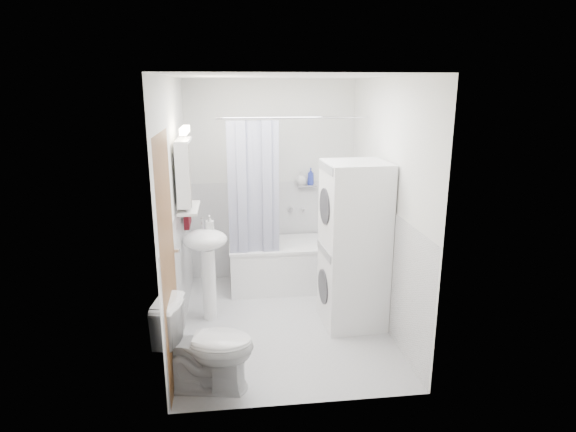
{
  "coord_description": "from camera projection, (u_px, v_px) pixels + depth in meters",
  "views": [
    {
      "loc": [
        -0.49,
        -4.39,
        2.32
      ],
      "look_at": [
        0.06,
        0.15,
        1.08
      ],
      "focal_mm": 30.0,
      "sensor_mm": 36.0,
      "label": 1
    }
  ],
  "objects": [
    {
      "name": "bathtub",
      "position": [
        290.0,
        262.0,
        5.7
      ],
      "size": [
        1.41,
        0.67,
        0.54
      ],
      "color": "white",
      "rests_on": "ground"
    },
    {
      "name": "shelf_cup",
      "position": [
        190.0,
        199.0,
        4.65
      ],
      "size": [
        0.1,
        0.09,
        0.1
      ],
      "primitive_type": "imported",
      "color": "gray",
      "rests_on": "shelf"
    },
    {
      "name": "floor",
      "position": [
        284.0,
        322.0,
        4.87
      ],
      "size": [
        2.6,
        2.6,
        0.0
      ],
      "primitive_type": "plane",
      "color": "#BAB9BE",
      "rests_on": "ground"
    },
    {
      "name": "shampoo_a",
      "position": [
        301.0,
        180.0,
        5.78
      ],
      "size": [
        0.13,
        0.17,
        0.13
      ],
      "primitive_type": "imported",
      "color": "gray",
      "rests_on": "shower_caddy"
    },
    {
      "name": "toilet",
      "position": [
        206.0,
        345.0,
        3.73
      ],
      "size": [
        0.81,
        0.54,
        0.74
      ],
      "primitive_type": "imported",
      "rotation": [
        0.0,
        0.0,
        1.4
      ],
      "color": "white",
      "rests_on": "ground"
    },
    {
      "name": "shower_caddy",
      "position": [
        307.0,
        186.0,
        5.81
      ],
      "size": [
        0.22,
        0.06,
        0.02
      ],
      "primitive_type": "cube",
      "color": "silver",
      "rests_on": "room_walls"
    },
    {
      "name": "sink",
      "position": [
        206.0,
        254.0,
        4.79
      ],
      "size": [
        0.44,
        0.37,
        1.04
      ],
      "color": "white",
      "rests_on": "ground"
    },
    {
      "name": "door",
      "position": [
        177.0,
        251.0,
        3.97
      ],
      "size": [
        0.05,
        2.0,
        2.0
      ],
      "color": "brown",
      "rests_on": "ground"
    },
    {
      "name": "room_walls",
      "position": [
        283.0,
        178.0,
        4.48
      ],
      "size": [
        2.6,
        2.6,
        2.6
      ],
      "color": "silver",
      "rests_on": "ground"
    },
    {
      "name": "tub_spout",
      "position": [
        303.0,
        209.0,
        5.89
      ],
      "size": [
        0.04,
        0.12,
        0.04
      ],
      "primitive_type": "cylinder",
      "rotation": [
        1.57,
        0.0,
        0.0
      ],
      "color": "silver",
      "rests_on": "room_walls"
    },
    {
      "name": "shower_curtain",
      "position": [
        254.0,
        189.0,
        5.13
      ],
      "size": [
        0.55,
        0.02,
        1.45
      ],
      "color": "#151B4C",
      "rests_on": "curtain_rod"
    },
    {
      "name": "soap_pump",
      "position": [
        210.0,
        228.0,
        4.78
      ],
      "size": [
        0.08,
        0.17,
        0.08
      ],
      "primitive_type": "imported",
      "color": "gray",
      "rests_on": "sink"
    },
    {
      "name": "shampoo_b",
      "position": [
        311.0,
        182.0,
        5.8
      ],
      "size": [
        0.08,
        0.21,
        0.08
      ],
      "primitive_type": "imported",
      "color": "#2837A2",
      "rests_on": "shower_caddy"
    },
    {
      "name": "curtain_rod",
      "position": [
        293.0,
        118.0,
        4.99
      ],
      "size": [
        1.59,
        0.02,
        0.02
      ],
      "primitive_type": "cylinder",
      "rotation": [
        0.0,
        1.57,
        0.0
      ],
      "color": "silver",
      "rests_on": "room_walls"
    },
    {
      "name": "shelf",
      "position": [
        189.0,
        208.0,
        4.55
      ],
      "size": [
        0.18,
        0.54,
        0.02
      ],
      "primitive_type": "cube",
      "color": "silver",
      "rests_on": "room_walls"
    },
    {
      "name": "wainscot",
      "position": [
        280.0,
        257.0,
        5.0
      ],
      "size": [
        1.98,
        2.58,
        2.58
      ],
      "color": "white",
      "rests_on": "ground"
    },
    {
      "name": "medicine_cabinet",
      "position": [
        185.0,
        170.0,
        4.45
      ],
      "size": [
        0.13,
        0.5,
        0.71
      ],
      "color": "white",
      "rests_on": "room_walls"
    },
    {
      "name": "towel",
      "position": [
        186.0,
        185.0,
        4.83
      ],
      "size": [
        0.07,
        0.34,
        0.83
      ],
      "color": "#531217",
      "rests_on": "room_walls"
    },
    {
      "name": "shelf_bottle",
      "position": [
        187.0,
        207.0,
        4.39
      ],
      "size": [
        0.07,
        0.18,
        0.07
      ],
      "primitive_type": "imported",
      "color": "gray",
      "rests_on": "shelf"
    },
    {
      "name": "washer_dryer",
      "position": [
        353.0,
        245.0,
        4.68
      ],
      "size": [
        0.62,
        0.61,
        1.64
      ],
      "rotation": [
        0.0,
        0.0,
        0.05
      ],
      "color": "white",
      "rests_on": "ground"
    }
  ]
}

